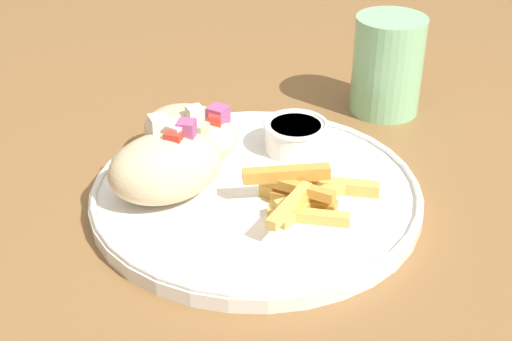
# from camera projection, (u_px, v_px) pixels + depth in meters

# --- Properties ---
(table) EXTENTS (1.29, 1.29, 0.71)m
(table) POSITION_uv_depth(u_px,v_px,m) (291.00, 225.00, 0.76)
(table) COLOR brown
(table) RESTS_ON ground_plane
(plate) EXTENTS (0.31, 0.31, 0.02)m
(plate) POSITION_uv_depth(u_px,v_px,m) (256.00, 193.00, 0.67)
(plate) COLOR white
(plate) RESTS_ON table
(pita_sandwich_near) EXTENTS (0.13, 0.13, 0.07)m
(pita_sandwich_near) POSITION_uv_depth(u_px,v_px,m) (166.00, 166.00, 0.64)
(pita_sandwich_near) COLOR beige
(pita_sandwich_near) RESTS_ON plate
(pita_sandwich_far) EXTENTS (0.13, 0.13, 0.06)m
(pita_sandwich_far) POSITION_uv_depth(u_px,v_px,m) (191.00, 133.00, 0.71)
(pita_sandwich_far) COLOR beige
(pita_sandwich_far) RESTS_ON plate
(fries_pile) EXTENTS (0.12, 0.10, 0.03)m
(fries_pile) POSITION_uv_depth(u_px,v_px,m) (306.00, 196.00, 0.64)
(fries_pile) COLOR #E5B251
(fries_pile) RESTS_ON plate
(sauce_ramekin) EXTENTS (0.07, 0.07, 0.03)m
(sauce_ramekin) POSITION_uv_depth(u_px,v_px,m) (293.00, 134.00, 0.72)
(sauce_ramekin) COLOR white
(sauce_ramekin) RESTS_ON plate
(water_glass) EXTENTS (0.08, 0.08, 0.11)m
(water_glass) POSITION_uv_depth(u_px,v_px,m) (387.00, 70.00, 0.81)
(water_glass) COLOR #8CCC93
(water_glass) RESTS_ON table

